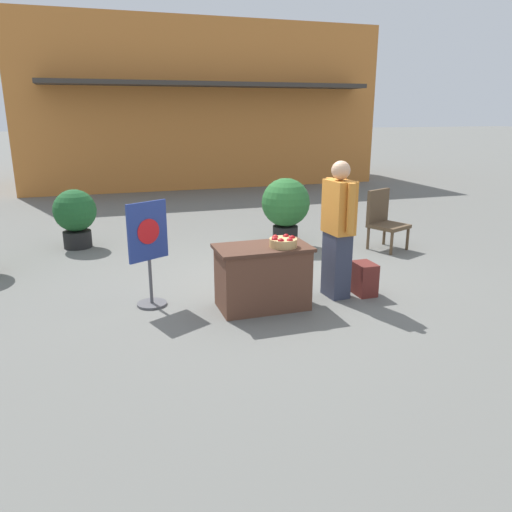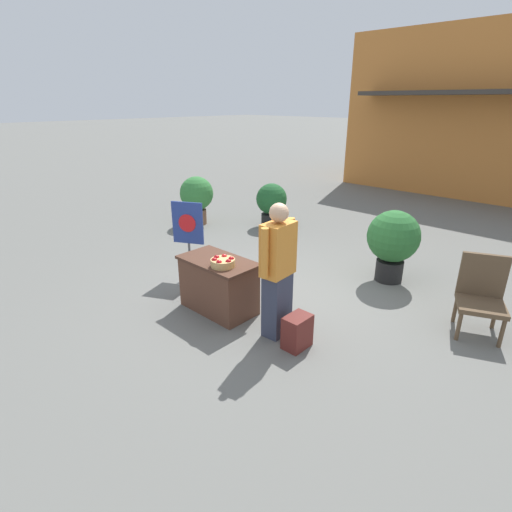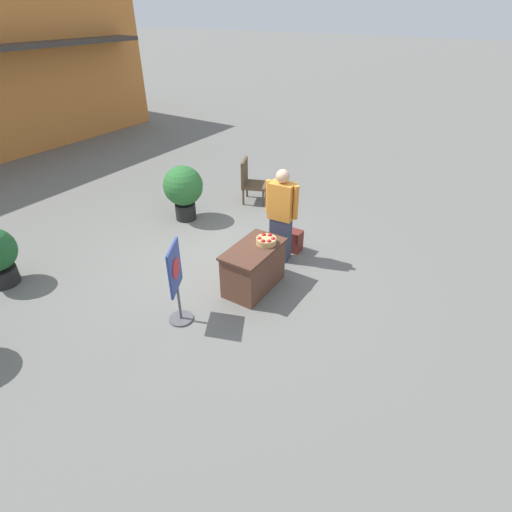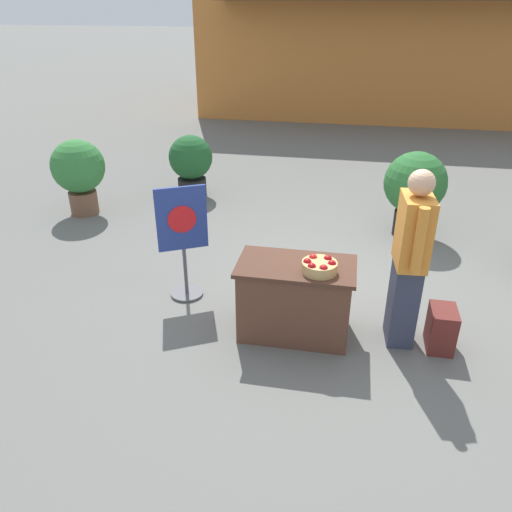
# 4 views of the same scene
# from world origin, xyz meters

# --- Properties ---
(ground_plane) EXTENTS (120.00, 120.00, 0.00)m
(ground_plane) POSITION_xyz_m (0.00, 0.00, 0.00)
(ground_plane) COLOR slate
(display_table) EXTENTS (1.11, 0.63, 0.76)m
(display_table) POSITION_xyz_m (-0.33, -0.86, 0.38)
(display_table) COLOR brown
(display_table) RESTS_ON ground_plane
(apple_basket) EXTENTS (0.32, 0.32, 0.13)m
(apple_basket) POSITION_xyz_m (-0.11, -0.97, 0.82)
(apple_basket) COLOR tan
(apple_basket) RESTS_ON display_table
(person_visitor) EXTENTS (0.29, 0.61, 1.72)m
(person_visitor) POSITION_xyz_m (0.68, -0.79, 0.88)
(person_visitor) COLOR #33384C
(person_visitor) RESTS_ON ground_plane
(backpack) EXTENTS (0.24, 0.34, 0.42)m
(backpack) POSITION_xyz_m (1.06, -0.85, 0.21)
(backpack) COLOR maroon
(backpack) RESTS_ON ground_plane
(poster_board) EXTENTS (0.49, 0.36, 1.28)m
(poster_board) POSITION_xyz_m (-1.60, -0.39, 0.68)
(poster_board) COLOR #4C4C51
(poster_board) RESTS_ON ground_plane
(patio_chair) EXTENTS (0.72, 0.72, 1.01)m
(patio_chair) POSITION_xyz_m (2.50, 1.06, 0.53)
(patio_chair) COLOR brown
(patio_chair) RESTS_ON ground_plane
(potted_plant_far_right) EXTENTS (0.72, 0.72, 1.01)m
(potted_plant_far_right) POSITION_xyz_m (-2.51, 2.74, 0.58)
(potted_plant_far_right) COLOR black
(potted_plant_far_right) RESTS_ON ground_plane
(potted_plant_far_left) EXTENTS (0.84, 0.84, 1.19)m
(potted_plant_far_left) POSITION_xyz_m (0.97, 1.74, 0.71)
(potted_plant_far_left) COLOR black
(potted_plant_far_left) RESTS_ON ground_plane
(potted_plant_near_left) EXTENTS (0.79, 0.79, 1.15)m
(potted_plant_near_left) POSITION_xyz_m (-3.91, 1.64, 0.69)
(potted_plant_near_left) COLOR brown
(potted_plant_near_left) RESTS_ON ground_plane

